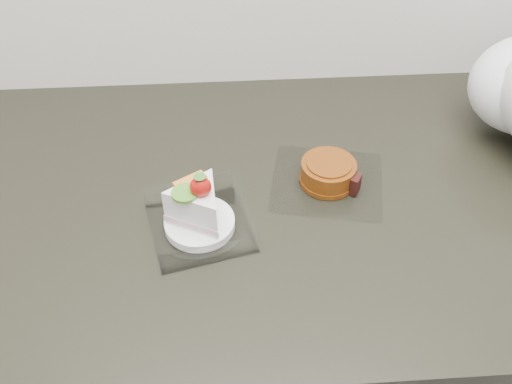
{
  "coord_description": "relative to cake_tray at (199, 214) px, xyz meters",
  "views": [
    {
      "loc": [
        -0.09,
        1.07,
        1.51
      ],
      "look_at": [
        -0.05,
        1.65,
        0.94
      ],
      "focal_mm": 40.0,
      "sensor_mm": 36.0,
      "label": 1
    }
  ],
  "objects": [
    {
      "name": "counter",
      "position": [
        0.13,
        0.07,
        -0.48
      ],
      "size": [
        2.04,
        0.64,
        0.9
      ],
      "color": "black",
      "rests_on": "ground"
    },
    {
      "name": "cake_tray",
      "position": [
        0.0,
        0.0,
        0.0
      ],
      "size": [
        0.16,
        0.16,
        0.11
      ],
      "rotation": [
        0.0,
        0.0,
        0.23
      ],
      "color": "white",
      "rests_on": "counter"
    },
    {
      "name": "mooncake_wrap",
      "position": [
        0.2,
        0.08,
        -0.01
      ],
      "size": [
        0.2,
        0.19,
        0.04
      ],
      "rotation": [
        0.0,
        0.0,
        -0.03
      ],
      "color": "white",
      "rests_on": "counter"
    }
  ]
}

